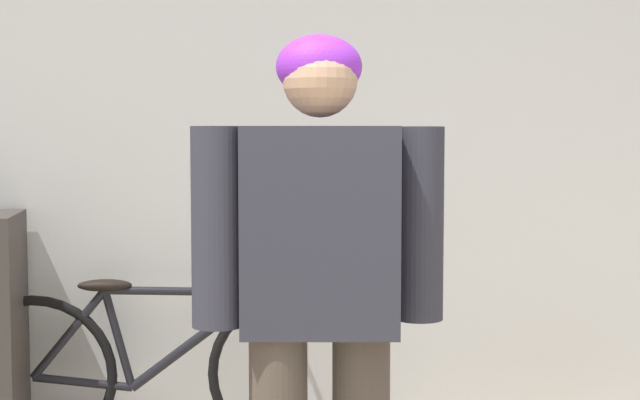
{
  "coord_description": "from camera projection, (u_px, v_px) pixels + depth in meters",
  "views": [
    {
      "loc": [
        -0.39,
        -1.39,
        1.32
      ],
      "look_at": [
        0.04,
        1.03,
        1.14
      ],
      "focal_mm": 50.0,
      "sensor_mm": 36.0,
      "label": 1
    }
  ],
  "objects": [
    {
      "name": "bicycle",
      "position": [
        162.0,
        369.0,
        3.66
      ],
      "size": [
        1.71,
        0.46,
        0.75
      ],
      "rotation": [
        0.0,
        0.0,
        -0.1
      ],
      "color": "black",
      "rests_on": "ground_plane"
    },
    {
      "name": "wall_back",
      "position": [
        252.0,
        140.0,
        3.88
      ],
      "size": [
        8.0,
        0.07,
        2.6
      ],
      "color": "silver",
      "rests_on": "ground_plane"
    },
    {
      "name": "person",
      "position": [
        320.0,
        280.0,
        2.48
      ],
      "size": [
        0.71,
        0.31,
        1.6
      ],
      "rotation": [
        0.0,
        0.0,
        -0.18
      ],
      "color": "#4C4238",
      "rests_on": "ground_plane"
    }
  ]
}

